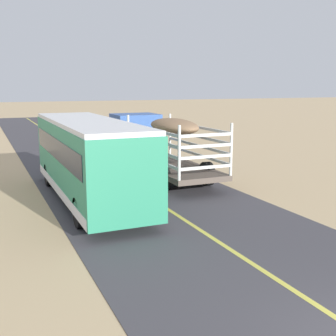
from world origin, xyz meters
TOP-DOWN VIEW (x-y plane):
  - livestock_truck at (2.11, 17.17)m, footprint 2.53×9.70m
  - bus at (-2.35, 12.28)m, footprint 2.54×10.00m
  - car_far at (2.25, 28.88)m, footprint 1.90×4.62m

SIDE VIEW (x-z plane):
  - car_far at x=2.25m, z-range 0.12..2.05m
  - bus at x=-2.35m, z-range 0.14..3.35m
  - livestock_truck at x=2.11m, z-range 0.28..3.30m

